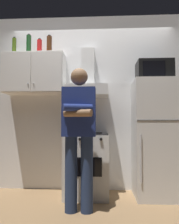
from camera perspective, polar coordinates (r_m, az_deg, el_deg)
name	(u,v)px	position (r m, az deg, el deg)	size (l,w,h in m)	color
ground_plane	(90,202)	(3.11, 0.00, -21.66)	(7.00, 7.00, 0.00)	olive
back_wall_tiled	(92,102)	(3.57, 0.55, 2.65)	(4.80, 0.10, 2.70)	white
upper_cabinet	(35,74)	(3.56, -13.62, 9.29)	(0.90, 0.37, 0.60)	white
stove_oven	(87,164)	(3.25, -0.64, -12.99)	(0.60, 0.62, 0.87)	white
range_hood	(88,83)	(3.39, -0.48, 7.20)	(0.60, 0.44, 0.75)	white
refrigerator	(155,138)	(3.28, 16.24, -6.31)	(0.60, 0.62, 1.60)	silver
microwave	(154,71)	(3.38, 15.90, 9.81)	(0.48, 0.37, 0.28)	black
person_standing	(79,132)	(2.61, -2.66, -5.03)	(0.38, 0.33, 1.64)	navy
bottle_olive_oil	(14,46)	(3.76, -18.40, 15.44)	(0.06, 0.06, 0.27)	#4C6B19
bottle_rum_dark	(49,45)	(3.63, -10.08, 16.23)	(0.08, 0.08, 0.29)	#47230F
bottle_wine_green	(29,45)	(3.72, -15.03, 15.98)	(0.07, 0.07, 0.32)	#19471E
bottle_soda_red	(39,47)	(3.69, -12.47, 15.60)	(0.07, 0.07, 0.26)	red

